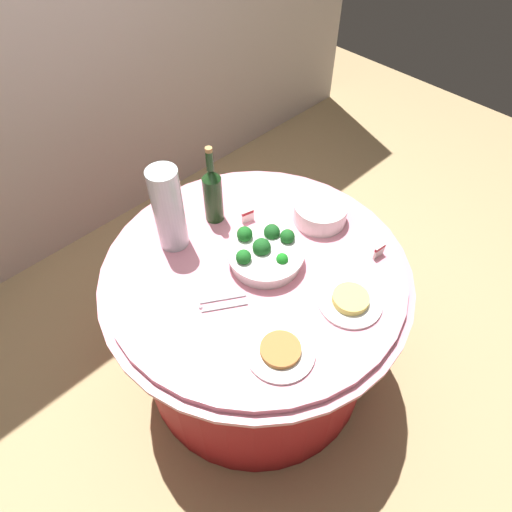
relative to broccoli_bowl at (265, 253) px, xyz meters
name	(u,v)px	position (x,y,z in m)	size (l,w,h in m)	color
ground_plane	(256,362)	(-0.04, 0.01, -0.78)	(6.00, 6.00, 0.00)	tan
buffet_table	(256,320)	(-0.04, 0.01, -0.41)	(1.16, 1.16, 0.74)	maroon
broccoli_bowl	(265,253)	(0.00, 0.00, 0.00)	(0.28, 0.28, 0.11)	white
plate_stack	(320,212)	(0.31, 0.00, 0.00)	(0.21, 0.21, 0.08)	white
wine_bottle	(213,193)	(0.02, 0.30, 0.09)	(0.07, 0.07, 0.34)	#1A3A18
decorative_fruit_vase	(169,213)	(-0.18, 0.31, 0.11)	(0.11, 0.11, 0.34)	silver
serving_tongs	(222,304)	(-0.24, -0.04, -0.04)	(0.16, 0.12, 0.01)	silver
food_plate_noodles	(350,301)	(0.07, -0.34, -0.03)	(0.22, 0.22, 0.04)	white
food_plate_peanuts	(280,351)	(-0.24, -0.30, -0.03)	(0.22, 0.22, 0.03)	white
label_placard_front	(379,251)	(0.32, -0.28, -0.01)	(0.05, 0.01, 0.05)	white
label_placard_mid	(248,215)	(0.10, 0.20, -0.01)	(0.05, 0.02, 0.05)	white
label_placard_rear	(173,214)	(-0.11, 0.41, -0.01)	(0.05, 0.03, 0.05)	white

